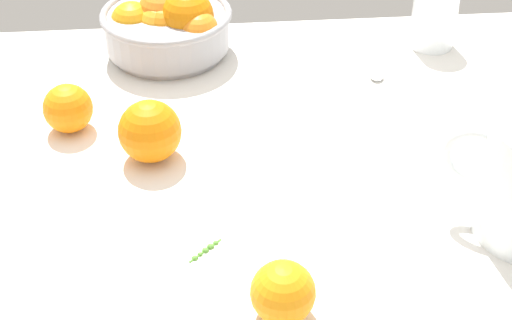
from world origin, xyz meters
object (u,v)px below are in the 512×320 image
(loose_orange_0, at_px, (68,108))
(loose_orange_2, at_px, (283,292))
(second_glass, at_px, (433,23))
(spoon, at_px, (375,66))
(fruit_bowl, at_px, (168,24))
(loose_orange_1, at_px, (150,131))

(loose_orange_0, bearing_deg, loose_orange_2, -54.78)
(second_glass, xyz_separation_m, loose_orange_2, (-0.32, -0.57, -0.01))
(second_glass, distance_m, loose_orange_2, 0.66)
(second_glass, height_order, spoon, second_glass)
(fruit_bowl, xyz_separation_m, second_glass, (0.44, -0.01, -0.01))
(second_glass, bearing_deg, loose_orange_2, -118.96)
(fruit_bowl, relative_size, spoon, 1.53)
(second_glass, relative_size, spoon, 0.68)
(second_glass, relative_size, loose_orange_0, 1.35)
(second_glass, relative_size, loose_orange_2, 1.36)
(fruit_bowl, relative_size, second_glass, 2.26)
(loose_orange_2, bearing_deg, loose_orange_1, 116.22)
(loose_orange_1, bearing_deg, fruit_bowl, 85.59)
(spoon, bearing_deg, loose_orange_1, -149.60)
(loose_orange_0, bearing_deg, loose_orange_1, -33.27)
(fruit_bowl, distance_m, loose_orange_1, 0.29)
(loose_orange_1, bearing_deg, loose_orange_0, 146.73)
(loose_orange_2, bearing_deg, loose_orange_0, 125.22)
(loose_orange_0, xyz_separation_m, loose_orange_2, (0.26, -0.37, -0.00))
(loose_orange_0, distance_m, loose_orange_1, 0.14)
(second_glass, bearing_deg, loose_orange_0, -160.95)
(loose_orange_0, bearing_deg, second_glass, 19.05)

